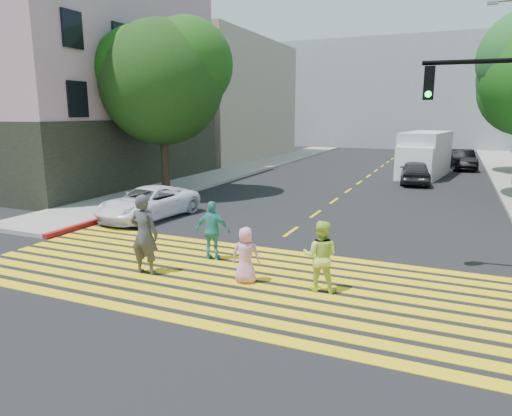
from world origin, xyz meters
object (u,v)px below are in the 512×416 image
Objects in this scene: silver_car at (434,154)px; white_sedan at (148,203)px; pedestrian_child at (246,255)px; tree_left at (164,76)px; pedestrian_extra at (213,231)px; dark_car_parked at (462,159)px; dark_car_near at (415,172)px; white_van at (424,156)px; pedestrian_man at (144,234)px; pedestrian_woman at (320,256)px.

white_sedan is at bearing 76.15° from silver_car.
tree_left is at bearing -62.73° from pedestrian_child.
pedestrian_extra is 25.67m from dark_car_parked.
silver_car is (2.90, 29.55, 0.03)m from pedestrian_child.
dark_car_near is at bearing 37.93° from tree_left.
white_van is at bearing -100.83° from dark_car_near.
pedestrian_man is at bearing -5.79° from pedestrian_child.
dark_car_near is 11.85m from silver_car.
white_sedan is (-3.63, 5.06, -0.41)m from pedestrian_man.
dark_car_parked reaches higher than dark_car_near.
silver_car is (1.16, 29.35, -0.11)m from pedestrian_woman.
pedestrian_extra reaches higher than silver_car.
dark_car_parked is (1.97, -3.48, -0.01)m from silver_car.
pedestrian_child is at bearing 130.72° from pedestrian_extra.
pedestrian_woman reaches higher than white_sedan.
white_sedan is at bearing 49.91° from dark_car_near.
pedestrian_woman is 0.39× the size of dark_car_parked.
tree_left reaches higher than pedestrian_man.
tree_left is at bearing -124.64° from white_van.
tree_left reaches higher than pedestrian_extra.
pedestrian_child is 0.28× the size of silver_car.
pedestrian_child is at bearing -175.66° from pedestrian_man.
pedestrian_woman is at bearing 93.96° from silver_car.
silver_car is at bearing -99.31° from dark_car_near.
silver_car reaches higher than dark_car_near.
silver_car is at bearing 96.85° from white_van.
white_van is (2.61, 20.97, 0.64)m from pedestrian_child.
tree_left is 2.11× the size of dark_car_near.
pedestrian_woman is 1.21× the size of pedestrian_child.
white_van is at bearing -112.18° from pedestrian_child.
white_sedan is 0.70× the size of white_van.
dark_car_parked is 0.69× the size of white_van.
silver_car reaches higher than dark_car_parked.
tree_left reaches higher than white_van.
dark_car_near is at bearing -85.24° from white_van.
white_van reaches higher than pedestrian_man.
pedestrian_child is (-1.74, -0.20, -0.14)m from pedestrian_woman.
silver_car is 0.80× the size of white_van.
pedestrian_man is 1.24× the size of pedestrian_woman.
pedestrian_child is 0.31× the size of white_sedan.
white_van is (0.87, 20.77, 0.50)m from pedestrian_woman.
pedestrian_man is 18.81m from dark_car_near.
white_van reaches higher than pedestrian_extra.
pedestrian_man is 0.51× the size of dark_car_near.
white_van is (0.23, 3.25, 0.64)m from dark_car_near.
white_sedan is (-7.94, 4.44, -0.22)m from pedestrian_woman.
pedestrian_child is 17.88m from dark_car_near.
white_van is at bearing -100.44° from pedestrian_woman.
white_sedan is (-4.66, 3.43, -0.22)m from pedestrian_extra.
white_sedan is at bearing -47.37° from pedestrian_extra.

